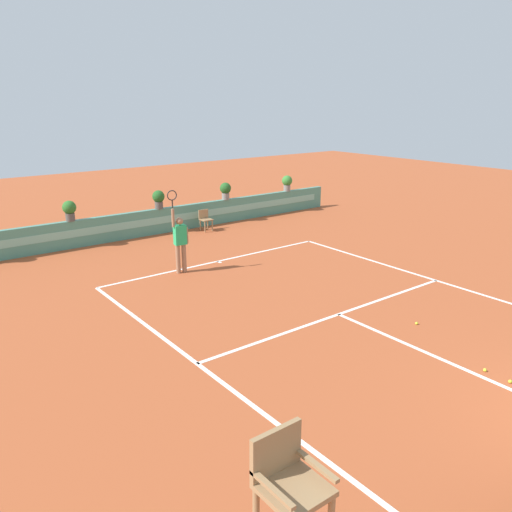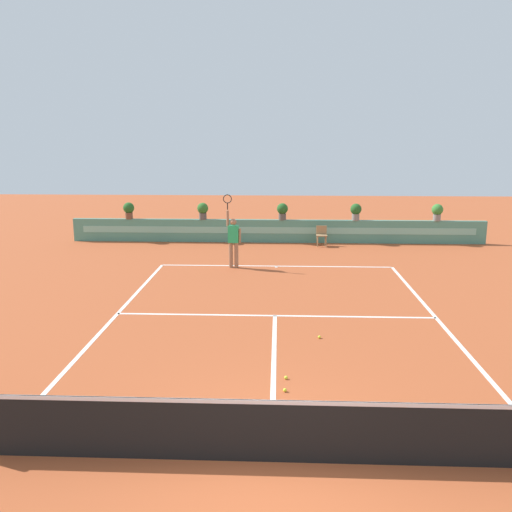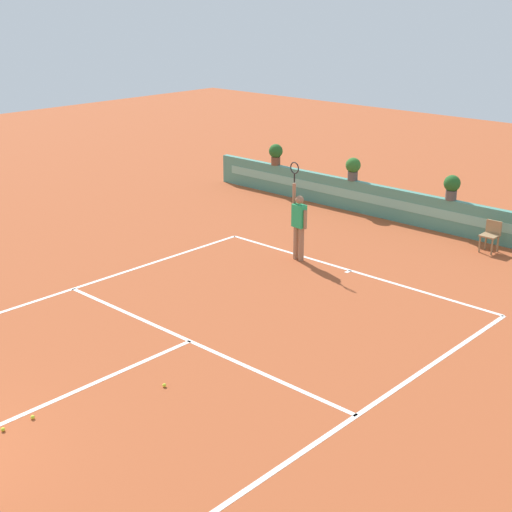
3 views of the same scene
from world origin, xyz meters
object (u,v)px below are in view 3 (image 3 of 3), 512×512
Objects in this scene: tennis_ball_near_baseline at (3,429)px; potted_plant_far_left at (276,153)px; potted_plant_left at (353,167)px; potted_plant_centre at (452,186)px; tennis_player at (299,221)px; tennis_ball_by_sideline at (33,417)px; ball_kid_chair at (491,235)px; tennis_ball_mid_court at (164,385)px.

potted_plant_far_left is (-6.72, 14.23, 1.38)m from tennis_ball_near_baseline.
potted_plant_left reaches higher than tennis_ball_near_baseline.
tennis_ball_near_baseline is 0.09× the size of potted_plant_centre.
tennis_player is 5.08m from potted_plant_centre.
tennis_player reaches higher than potted_plant_centre.
potted_plant_centre is at bearing 69.91° from tennis_player.
tennis_ball_by_sideline is at bearing -78.96° from tennis_player.
ball_kid_chair is 1.17× the size of potted_plant_far_left.
potted_plant_left reaches higher than tennis_ball_mid_court.
tennis_ball_by_sideline is 13.78m from potted_plant_centre.
potted_plant_centre is at bearing 90.02° from tennis_ball_by_sideline.
ball_kid_chair is 10.86m from tennis_ball_mid_court.
potted_plant_far_left and potted_plant_centre have the same top height.
potted_plant_centre reaches higher than ball_kid_chair.
potted_plant_centre is at bearing 0.00° from potted_plant_left.
tennis_ball_near_baseline is at bearing -64.73° from potted_plant_far_left.
tennis_ball_by_sideline is at bearing -75.76° from potted_plant_left.
potted_plant_centre is at bearing 89.91° from tennis_ball_near_baseline.
ball_kid_chair is at bearing 82.73° from tennis_ball_by_sideline.
tennis_ball_near_baseline is 1.00× the size of tennis_ball_mid_court.
ball_kid_chair is 12.50× the size of tennis_ball_near_baseline.
potted_plant_left is 1.00× the size of potted_plant_far_left.
tennis_ball_mid_court is at bearing 73.10° from tennis_ball_near_baseline.
tennis_ball_mid_court is at bearing -69.49° from tennis_player.
tennis_player is at bearing 110.51° from tennis_ball_mid_court.
tennis_player reaches higher than potted_plant_left.
tennis_player is 3.57× the size of potted_plant_far_left.
potted_plant_centre is at bearing 0.00° from potted_plant_far_left.
tennis_player is at bearing -43.61° from potted_plant_far_left.
potted_plant_left is 1.00× the size of potted_plant_centre.
tennis_ball_near_baseline is at bearing -97.11° from ball_kid_chair.
tennis_player is 3.57× the size of potted_plant_centre.
tennis_player is (-3.40, -4.03, 0.57)m from ball_kid_chair.
potted_plant_far_left reaches higher than tennis_ball_by_sideline.
potted_plant_left is at bearing 180.00° from potted_plant_centre.
tennis_ball_near_baseline is at bearing -79.71° from tennis_player.
potted_plant_centre is (6.74, 0.00, 0.00)m from potted_plant_far_left.
tennis_player reaches higher than tennis_ball_mid_court.
potted_plant_far_left reaches higher than tennis_ball_near_baseline.
tennis_player is at bearing -70.00° from potted_plant_left.
potted_plant_far_left is 1.00× the size of potted_plant_centre.
tennis_ball_mid_court is 13.86m from potted_plant_far_left.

